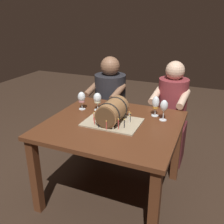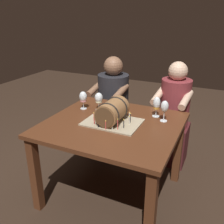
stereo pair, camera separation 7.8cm
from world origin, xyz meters
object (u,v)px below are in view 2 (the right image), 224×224
(wine_glass_empty, at_px, (165,107))
(person_seated_right, at_px, (173,120))
(wine_glass_rose, at_px, (83,98))
(dining_table, at_px, (112,134))
(wine_glass_amber, at_px, (157,104))
(barrel_cake, at_px, (112,113))
(wine_glass_white, at_px, (99,99))
(person_seated_left, at_px, (113,107))

(wine_glass_empty, xyz_separation_m, person_seated_right, (-0.02, 0.56, -0.34))
(wine_glass_rose, xyz_separation_m, wine_glass_empty, (0.77, 0.04, 0.02))
(dining_table, relative_size, wine_glass_amber, 6.01)
(barrel_cake, height_order, wine_glass_white, barrel_cake)
(barrel_cake, height_order, wine_glass_empty, barrel_cake)
(wine_glass_rose, distance_m, person_seated_right, 1.02)
(dining_table, height_order, wine_glass_empty, wine_glass_empty)
(wine_glass_white, distance_m, person_seated_left, 0.66)
(wine_glass_amber, bearing_deg, wine_glass_white, -171.73)
(person_seated_left, distance_m, person_seated_right, 0.72)
(barrel_cake, relative_size, wine_glass_empty, 2.53)
(wine_glass_amber, xyz_separation_m, person_seated_left, (-0.65, 0.49, -0.31))
(wine_glass_empty, relative_size, person_seated_right, 0.16)
(barrel_cake, xyz_separation_m, wine_glass_white, (-0.24, 0.22, 0.02))
(person_seated_left, xyz_separation_m, person_seated_right, (0.72, -0.00, -0.02))
(dining_table, height_order, wine_glass_amber, wine_glass_amber)
(wine_glass_white, relative_size, wine_glass_rose, 0.99)
(dining_table, distance_m, person_seated_left, 0.87)
(dining_table, height_order, person_seated_left, person_seated_left)
(wine_glass_rose, bearing_deg, person_seated_right, 38.75)
(wine_glass_white, height_order, person_seated_right, person_seated_right)
(person_seated_right, bearing_deg, barrel_cake, -114.74)
(person_seated_left, bearing_deg, dining_table, -65.32)
(wine_glass_rose, bearing_deg, dining_table, -24.43)
(barrel_cake, xyz_separation_m, wine_glass_rose, (-0.39, 0.18, 0.02))
(wine_glass_amber, bearing_deg, wine_glass_empty, -38.38)
(barrel_cake, bearing_deg, wine_glass_white, 137.86)
(wine_glass_white, height_order, wine_glass_empty, wine_glass_empty)
(dining_table, bearing_deg, person_seated_left, 114.68)
(barrel_cake, bearing_deg, wine_glass_rose, 155.02)
(person_seated_right, bearing_deg, wine_glass_amber, -97.77)
(wine_glass_amber, bearing_deg, barrel_cake, -134.95)
(wine_glass_white, bearing_deg, wine_glass_rose, -166.46)
(wine_glass_amber, bearing_deg, person_seated_left, 143.06)
(barrel_cake, relative_size, person_seated_right, 0.41)
(wine_glass_white, xyz_separation_m, wine_glass_amber, (0.54, 0.08, 0.00))
(wine_glass_rose, bearing_deg, barrel_cake, -24.98)
(wine_glass_rose, distance_m, person_seated_left, 0.68)
(dining_table, xyz_separation_m, wine_glass_empty, (0.38, 0.22, 0.24))
(dining_table, xyz_separation_m, wine_glass_rose, (-0.39, 0.18, 0.22))
(dining_table, relative_size, person_seated_right, 0.97)
(wine_glass_amber, height_order, wine_glass_rose, wine_glass_amber)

